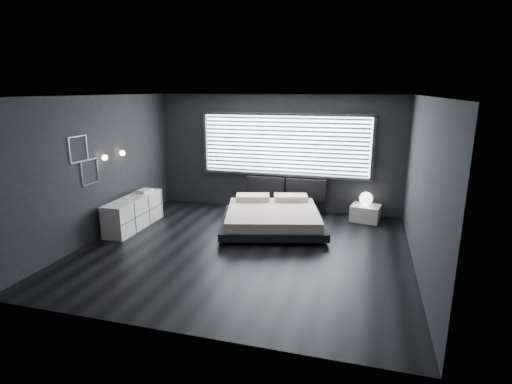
# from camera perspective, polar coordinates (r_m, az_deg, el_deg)

# --- Properties ---
(room) EXTENTS (6.04, 6.00, 2.80)m
(room) POSITION_cam_1_polar(r_m,az_deg,el_deg) (7.13, -1.84, 2.25)
(room) COLOR black
(room) RESTS_ON ground
(window) EXTENTS (4.14, 0.09, 1.52)m
(window) POSITION_cam_1_polar(r_m,az_deg,el_deg) (9.62, 4.14, 6.67)
(window) COLOR white
(window) RESTS_ON ground
(headboard) EXTENTS (1.96, 0.16, 0.52)m
(headboard) POSITION_cam_1_polar(r_m,az_deg,el_deg) (9.75, 4.25, 0.55)
(headboard) COLOR black
(headboard) RESTS_ON ground
(sconce_near) EXTENTS (0.18, 0.11, 0.11)m
(sconce_near) POSITION_cam_1_polar(r_m,az_deg,el_deg) (8.45, -20.81, 4.61)
(sconce_near) COLOR silver
(sconce_near) RESTS_ON ground
(sconce_far) EXTENTS (0.18, 0.11, 0.11)m
(sconce_far) POSITION_cam_1_polar(r_m,az_deg,el_deg) (8.93, -18.56, 5.29)
(sconce_far) COLOR silver
(sconce_far) RESTS_ON ground
(wall_art_upper) EXTENTS (0.01, 0.48, 0.48)m
(wall_art_upper) POSITION_cam_1_polar(r_m,az_deg,el_deg) (8.00, -24.03, 5.62)
(wall_art_upper) COLOR #47474C
(wall_art_upper) RESTS_ON ground
(wall_art_lower) EXTENTS (0.01, 0.48, 0.48)m
(wall_art_lower) POSITION_cam_1_polar(r_m,az_deg,el_deg) (8.27, -22.61, 2.69)
(wall_art_lower) COLOR #47474C
(wall_art_lower) RESTS_ON ground
(bed) EXTENTS (2.59, 2.52, 0.55)m
(bed) POSITION_cam_1_polar(r_m,az_deg,el_deg) (8.58, 2.36, -3.54)
(bed) COLOR black
(bed) RESTS_ON ground
(nightstand) EXTENTS (0.70, 0.62, 0.36)m
(nightstand) POSITION_cam_1_polar(r_m,az_deg,el_deg) (9.41, 15.34, -2.92)
(nightstand) COLOR white
(nightstand) RESTS_ON ground
(orb_lamp) EXTENTS (0.30, 0.30, 0.30)m
(orb_lamp) POSITION_cam_1_polar(r_m,az_deg,el_deg) (9.36, 15.44, -0.90)
(orb_lamp) COLOR white
(orb_lamp) RESTS_ON nightstand
(dresser) EXTENTS (0.48, 1.68, 0.67)m
(dresser) POSITION_cam_1_polar(r_m,az_deg,el_deg) (8.99, -17.03, -2.82)
(dresser) COLOR white
(dresser) RESTS_ON ground
(book_stack) EXTENTS (0.33, 0.39, 0.07)m
(book_stack) POSITION_cam_1_polar(r_m,az_deg,el_deg) (9.26, -15.61, 0.15)
(book_stack) COLOR silver
(book_stack) RESTS_ON dresser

